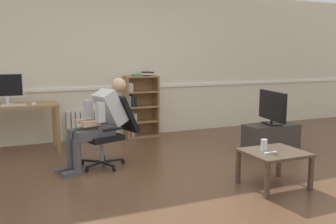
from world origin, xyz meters
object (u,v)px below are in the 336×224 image
(imac_monitor, at_px, (7,87))
(tv_screen, at_px, (272,107))
(computer_desk, at_px, (12,111))
(spare_remote, at_px, (271,153))
(coffee_table, at_px, (274,156))
(bookshelf, at_px, (139,106))
(person_seated, at_px, (100,120))
(office_chair, at_px, (111,128))
(keyboard, at_px, (14,105))
(drinking_glass, at_px, (264,145))
(radiator, at_px, (90,125))
(computer_mouse, at_px, (34,104))
(tv_stand, at_px, (271,137))

(imac_monitor, height_order, tv_screen, imac_monitor)
(computer_desk, relative_size, spare_remote, 9.10)
(imac_monitor, relative_size, coffee_table, 0.73)
(spare_remote, bearing_deg, coffee_table, -58.08)
(bookshelf, bearing_deg, person_seated, -124.96)
(office_chair, bearing_deg, coffee_table, 25.27)
(spare_remote, bearing_deg, office_chair, 41.27)
(imac_monitor, xyz_separation_m, keyboard, (0.08, -0.22, -0.27))
(drinking_glass, bearing_deg, bookshelf, 98.36)
(imac_monitor, height_order, radiator, imac_monitor)
(bookshelf, relative_size, drinking_glass, 8.64)
(keyboard, distance_m, bookshelf, 2.19)
(computer_mouse, relative_size, tv_stand, 0.12)
(bookshelf, height_order, office_chair, bookshelf)
(tv_stand, distance_m, coffee_table, 1.74)
(person_seated, relative_size, drinking_glass, 8.63)
(computer_desk, height_order, radiator, computer_desk)
(tv_screen, height_order, spare_remote, tv_screen)
(computer_desk, xyz_separation_m, person_seated, (1.07, -1.28, -0.00))
(computer_mouse, height_order, tv_screen, tv_screen)
(bookshelf, height_order, drinking_glass, bookshelf)
(imac_monitor, height_order, bookshelf, imac_monitor)
(computer_desk, xyz_separation_m, computer_mouse, (0.31, -0.12, 0.12))
(imac_monitor, height_order, office_chair, imac_monitor)
(person_seated, xyz_separation_m, spare_remote, (1.56, -1.62, -0.22))
(drinking_glass, bearing_deg, tv_screen, 48.23)
(keyboard, relative_size, radiator, 0.46)
(radiator, relative_size, office_chair, 0.83)
(office_chair, bearing_deg, computer_desk, -151.96)
(radiator, bearing_deg, bookshelf, -6.26)
(bookshelf, xyz_separation_m, person_seated, (-1.10, -1.57, 0.08))
(computer_desk, bearing_deg, spare_remote, -47.86)
(person_seated, bearing_deg, tv_screen, 68.50)
(person_seated, bearing_deg, radiator, 155.97)
(computer_mouse, bearing_deg, person_seated, -56.79)
(tv_stand, distance_m, tv_screen, 0.49)
(computer_desk, distance_m, drinking_glass, 3.83)
(computer_mouse, height_order, drinking_glass, computer_mouse)
(computer_mouse, relative_size, coffee_table, 0.15)
(office_chair, bearing_deg, bookshelf, 131.23)
(office_chair, distance_m, tv_stand, 2.58)
(radiator, bearing_deg, computer_desk, -162.86)
(drinking_glass, distance_m, spare_remote, 0.13)
(coffee_table, bearing_deg, radiator, 114.39)
(radiator, relative_size, spare_remote, 5.31)
(computer_desk, height_order, coffee_table, computer_desk)
(bookshelf, height_order, tv_stand, bookshelf)
(keyboard, height_order, person_seated, person_seated)
(computer_desk, height_order, keyboard, keyboard)
(tv_screen, relative_size, coffee_table, 1.18)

